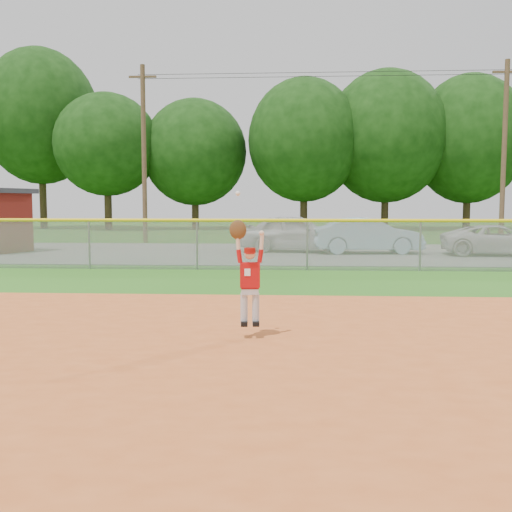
{
  "coord_description": "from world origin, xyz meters",
  "views": [
    {
      "loc": [
        -0.53,
        -7.08,
        1.99
      ],
      "look_at": [
        -1.1,
        2.6,
        1.1
      ],
      "focal_mm": 40.0,
      "sensor_mm": 36.0,
      "label": 1
    }
  ],
  "objects": [
    {
      "name": "car_white_a",
      "position": [
        -0.27,
        16.4,
        0.8
      ],
      "size": [
        4.75,
        2.46,
        1.55
      ],
      "primitive_type": "imported",
      "rotation": [
        0.0,
        0.0,
        1.43
      ],
      "color": "silver",
      "rests_on": "parking_strip"
    },
    {
      "name": "ground",
      "position": [
        0.0,
        0.0,
        0.0
      ],
      "size": [
        120.0,
        120.0,
        0.0
      ],
      "primitive_type": "plane",
      "color": "#286216",
      "rests_on": "ground"
    },
    {
      "name": "outfield_fence",
      "position": [
        0.0,
        10.0,
        0.88
      ],
      "size": [
        40.06,
        0.1,
        1.55
      ],
      "color": "gray",
      "rests_on": "ground"
    },
    {
      "name": "car_white_b",
      "position": [
        7.44,
        15.17,
        0.61
      ],
      "size": [
        4.37,
        2.37,
        1.16
      ],
      "primitive_type": "imported",
      "rotation": [
        0.0,
        0.0,
        1.46
      ],
      "color": "silver",
      "rests_on": "parking_strip"
    },
    {
      "name": "parking_strip",
      "position": [
        0.0,
        16.0,
        0.01
      ],
      "size": [
        44.0,
        10.0,
        0.03
      ],
      "primitive_type": "cube",
      "color": "slate",
      "rests_on": "ground"
    },
    {
      "name": "tree_line",
      "position": [
        0.96,
        37.9,
        7.53
      ],
      "size": [
        62.37,
        13.0,
        14.43
      ],
      "color": "#422D1C",
      "rests_on": "ground"
    },
    {
      "name": "ballplayer",
      "position": [
        -1.13,
        1.1,
        0.98
      ],
      "size": [
        0.51,
        0.23,
        1.96
      ],
      "color": "silver",
      "rests_on": "ground"
    },
    {
      "name": "car_blue",
      "position": [
        2.56,
        15.8,
        0.74
      ],
      "size": [
        4.39,
        1.82,
        1.41
      ],
      "primitive_type": "imported",
      "rotation": [
        0.0,
        0.0,
        1.65
      ],
      "color": "#92BFDB",
      "rests_on": "parking_strip"
    },
    {
      "name": "power_lines",
      "position": [
        1.0,
        22.0,
        4.68
      ],
      "size": [
        19.4,
        0.24,
        9.0
      ],
      "color": "#4C3823",
      "rests_on": "ground"
    },
    {
      "name": "clay_infield",
      "position": [
        0.0,
        -3.0,
        0.02
      ],
      "size": [
        24.0,
        16.0,
        0.04
      ],
      "primitive_type": "cube",
      "color": "#C45723",
      "rests_on": "ground"
    }
  ]
}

